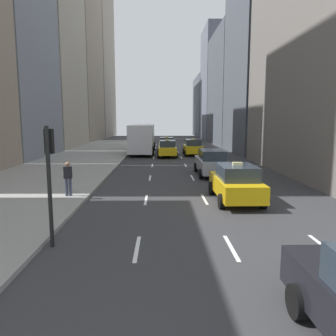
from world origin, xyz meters
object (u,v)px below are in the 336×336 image
Objects in this scene: taxi_fourth at (193,147)px; taxi_lead at (167,148)px; city_bus at (142,137)px; taxi_second at (236,183)px; traffic_light_pole at (49,167)px; pedestrian_far_walking at (68,177)px; taxi_third at (166,144)px; sedan_silver_behind at (211,162)px.

taxi_lead is at bearing -150.37° from taxi_fourth.
city_bus is at bearing 121.27° from taxi_lead.
taxi_second is 1.22× the size of traffic_light_pole.
taxi_lead is at bearing 80.73° from traffic_light_pole.
pedestrian_far_walking is (-7.93, 0.66, 0.19)m from taxi_second.
taxi_second is at bearing -83.58° from taxi_third.
taxi_second and taxi_third have the same top height.
traffic_light_pole reaches higher than pedestrian_far_walking.
sedan_silver_behind is 14.48m from traffic_light_pole.
taxi_second is 0.38× the size of city_bus.
sedan_silver_behind is 0.42× the size of city_bus.
pedestrian_far_walking is at bearing 175.27° from taxi_second.
taxi_second is at bearing -90.00° from sedan_silver_behind.
taxi_lead and taxi_fourth have the same top height.
taxi_fourth reaches higher than sedan_silver_behind.
traffic_light_pole is (1.18, -5.97, 1.34)m from pedestrian_far_walking.
taxi_second and taxi_fourth have the same top height.
sedan_silver_behind is at bearing -80.90° from taxi_third.
taxi_lead is at bearing 74.27° from pedestrian_far_walking.
pedestrian_far_walking is (-2.32, -22.86, -0.72)m from city_bus.
pedestrian_far_walking is (-5.13, -24.23, 0.19)m from taxi_third.
taxi_second is 8.73m from traffic_light_pole.
city_bus is (-5.61, 23.51, 0.91)m from taxi_second.
city_bus reaches higher than sedan_silver_behind.
taxi_second is at bearing -90.00° from taxi_fourth.
taxi_second reaches higher than sedan_silver_behind.
traffic_light_pole is (-3.95, -30.20, 1.53)m from taxi_third.
pedestrian_far_walking is at bearing -105.73° from taxi_lead.
traffic_light_pole is at bearing -117.95° from sedan_silver_behind.
taxi_lead is 1.22× the size of traffic_light_pole.
pedestrian_far_walking is at bearing -95.80° from city_bus.
taxi_third is at bearing 82.55° from traffic_light_pole.
sedan_silver_behind is at bearing 90.00° from taxi_second.
taxi_fourth is (0.00, 20.47, 0.00)m from taxi_second.
city_bus is 7.04× the size of pedestrian_far_walking.
taxi_fourth is 2.67× the size of pedestrian_far_walking.
taxi_second is 7.96m from pedestrian_far_walking.
taxi_second is at bearing -81.56° from taxi_lead.
city_bus is 22.98m from pedestrian_far_walking.
taxi_fourth is (2.80, 1.59, 0.00)m from taxi_lead.
sedan_silver_behind is at bearing -70.79° from city_bus.
taxi_second is 25.04m from taxi_third.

